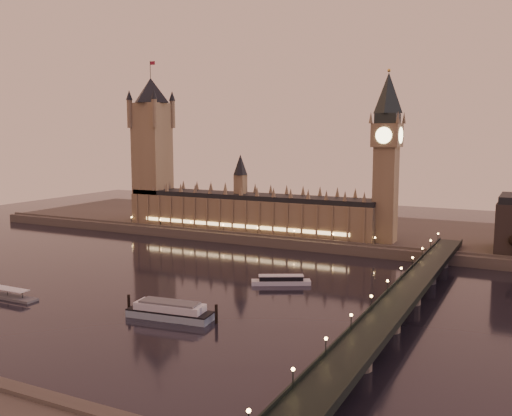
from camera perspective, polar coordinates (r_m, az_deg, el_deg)
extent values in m
plane|color=black|center=(271.13, -5.17, -8.00)|extent=(700.00, 700.00, 0.00)
cube|color=#423D35|center=(407.31, 10.91, -2.43)|extent=(560.00, 130.00, 6.00)
cube|color=brown|center=(390.19, -0.78, -0.65)|extent=(180.00, 26.00, 22.00)
cube|color=black|center=(388.61, -0.78, 1.19)|extent=(180.00, 22.00, 3.20)
cube|color=#FFCC7F|center=(379.33, -1.72, -1.80)|extent=(153.00, 0.25, 2.20)
cube|color=brown|center=(429.79, -10.31, 4.41)|extent=(22.00, 22.00, 88.00)
cone|color=black|center=(430.31, -10.48, 11.47)|extent=(31.68, 31.68, 18.00)
cylinder|color=black|center=(431.63, -10.53, 13.46)|extent=(0.44, 0.44, 12.00)
cube|color=maroon|center=(430.82, -10.30, 14.08)|extent=(4.00, 0.15, 2.50)
cube|color=brown|center=(354.65, 12.81, 1.28)|extent=(13.00, 13.00, 58.00)
cube|color=brown|center=(352.68, 12.98, 7.10)|extent=(16.00, 16.00, 14.00)
cylinder|color=#FFEAA5|center=(344.75, 12.65, 7.11)|extent=(9.60, 0.35, 9.60)
cylinder|color=#FFEAA5|center=(354.74, 11.69, 7.14)|extent=(0.35, 9.60, 9.60)
cube|color=black|center=(352.78, 13.03, 8.73)|extent=(13.00, 13.00, 6.00)
cone|color=black|center=(353.47, 13.10, 11.16)|extent=(17.68, 17.68, 24.00)
sphere|color=gold|center=(354.58, 13.16, 13.25)|extent=(2.00, 2.00, 2.00)
cube|color=black|center=(235.19, 14.42, -8.61)|extent=(13.00, 260.00, 2.00)
cube|color=black|center=(236.12, 12.93, -8.12)|extent=(0.60, 260.00, 1.00)
cube|color=black|center=(233.60, 15.96, -8.39)|extent=(0.60, 260.00, 1.00)
cylinder|color=black|center=(336.38, 24.25, -3.87)|extent=(0.70, 0.70, 7.73)
cube|color=silver|center=(276.69, 2.52, -7.43)|extent=(27.96, 18.77, 2.08)
cube|color=black|center=(276.16, 2.52, -7.01)|extent=(20.92, 14.32, 2.08)
cube|color=silver|center=(275.85, 2.52, -6.77)|extent=(21.54, 14.81, 0.38)
cube|color=#88A0AD|center=(230.22, -8.60, -10.52)|extent=(35.39, 13.64, 2.80)
cube|color=black|center=(229.71, -8.61, -10.13)|extent=(35.39, 13.64, 0.54)
cube|color=silver|center=(229.21, -8.62, -9.73)|extent=(28.84, 11.81, 2.80)
cube|color=#595B5E|center=(228.69, -8.63, -9.30)|extent=(24.43, 10.24, 0.75)
cylinder|color=black|center=(239.88, -12.60, -9.31)|extent=(1.19, 1.19, 7.33)
cylinder|color=black|center=(222.02, -3.99, -10.53)|extent=(1.19, 1.19, 7.33)
cube|color=#595B5E|center=(280.33, -24.06, -8.00)|extent=(38.80, 6.47, 1.11)
cube|color=silver|center=(280.12, -24.22, -7.24)|extent=(31.41, 5.54, 0.28)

